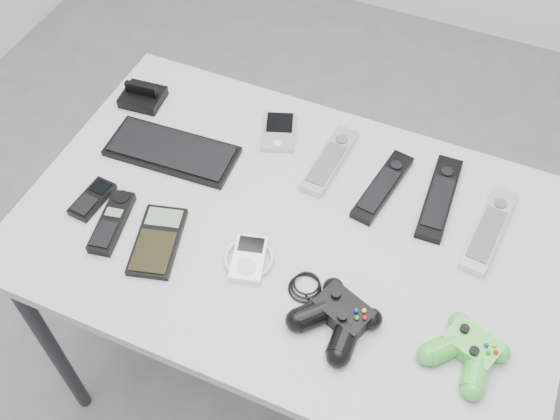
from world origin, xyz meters
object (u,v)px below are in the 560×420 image
at_px(remote_black_b, 440,197).
at_px(mobile_phone, 92,199).
at_px(calculator, 158,241).
at_px(controller_green, 467,350).
at_px(remote_black_a, 383,186).
at_px(remote_silver_b, 489,229).
at_px(cordless_handset, 112,222).
at_px(desk, 292,244).
at_px(pda, 279,131).
at_px(remote_silver_a, 330,160).
at_px(mp3_player, 249,258).
at_px(pda_keyboard, 172,151).
at_px(controller_black, 338,316).

xyz_separation_m(remote_black_b, mobile_phone, (-0.67, -0.29, -0.00)).
height_order(calculator, controller_green, controller_green).
xyz_separation_m(remote_black_b, controller_green, (0.14, -0.33, 0.01)).
bearing_deg(controller_green, remote_black_a, 149.66).
height_order(remote_black_a, controller_green, controller_green).
bearing_deg(remote_black_b, calculator, -148.41).
relative_size(remote_black_a, remote_silver_b, 0.92).
height_order(remote_black_a, cordless_handset, cordless_handset).
xyz_separation_m(desk, controller_green, (0.39, -0.14, 0.09)).
bearing_deg(cordless_handset, pda, 49.49).
xyz_separation_m(remote_silver_a, mp3_player, (-0.05, -0.30, -0.00)).
bearing_deg(controller_green, remote_silver_b, 114.51).
relative_size(pda_keyboard, remote_silver_a, 1.42).
bearing_deg(remote_black_a, remote_silver_a, 178.26).
relative_size(calculator, mp3_player, 1.61).
height_order(calculator, controller_black, controller_black).
height_order(mobile_phone, controller_green, controller_green).
height_order(pda, remote_black_b, remote_black_b).
xyz_separation_m(pda, remote_silver_a, (0.14, -0.04, 0.00)).
bearing_deg(mp3_player, remote_silver_a, 64.62).
bearing_deg(remote_black_b, desk, -146.70).
bearing_deg(remote_silver_a, cordless_handset, -131.87).
xyz_separation_m(calculator, controller_black, (0.39, -0.02, 0.02)).
xyz_separation_m(pda_keyboard, cordless_handset, (-0.01, -0.22, 0.00)).
bearing_deg(calculator, remote_silver_b, 10.71).
xyz_separation_m(cordless_handset, controller_black, (0.50, -0.02, 0.01)).
height_order(desk, calculator, calculator).
distance_m(remote_silver_a, controller_black, 0.39).
bearing_deg(controller_black, mobile_phone, -165.45).
bearing_deg(controller_green, desk, -179.59).
height_order(cordless_handset, mp3_player, cordless_handset).
bearing_deg(mobile_phone, pda, 54.53).
distance_m(pda_keyboard, remote_black_a, 0.47).
bearing_deg(remote_silver_b, remote_black_b, 165.59).
relative_size(remote_black_b, mp3_player, 2.17).
distance_m(mobile_phone, calculator, 0.18).
height_order(desk, cordless_handset, cordless_handset).
bearing_deg(pda_keyboard, pda, 34.23).
distance_m(remote_black_a, controller_green, 0.40).
distance_m(desk, cordless_handset, 0.38).
distance_m(remote_silver_b, controller_black, 0.38).
bearing_deg(remote_black_b, remote_silver_b, -22.39).
xyz_separation_m(pda_keyboard, remote_black_a, (0.46, 0.09, 0.00)).
relative_size(desk, mobile_phone, 10.38).
distance_m(remote_silver_a, remote_black_a, 0.13).
bearing_deg(controller_green, remote_silver_a, 159.20).
height_order(pda_keyboard, cordless_handset, cordless_handset).
bearing_deg(controller_green, mobile_phone, -162.27).
xyz_separation_m(remote_black_a, controller_green, (0.25, -0.31, 0.01)).
distance_m(remote_silver_a, remote_black_b, 0.25).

